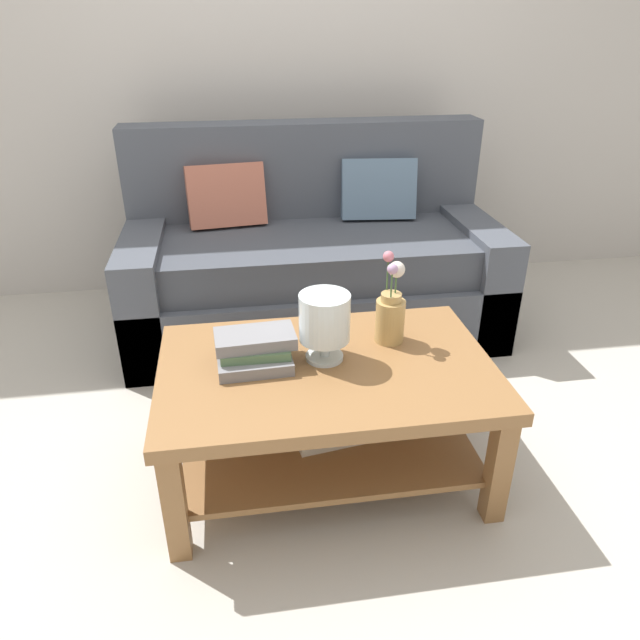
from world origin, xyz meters
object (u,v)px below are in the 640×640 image
object	(u,v)px
glass_hurricane_vase	(324,320)
flower_pitcher	(391,312)
book_stack_main	(255,349)
coffee_table	(326,395)
couch	(312,264)

from	to	relation	value
glass_hurricane_vase	flower_pitcher	size ratio (longest dim) A/B	0.73
glass_hurricane_vase	flower_pitcher	distance (m)	0.28
book_stack_main	coffee_table	bearing A→B (deg)	-11.24
book_stack_main	flower_pitcher	distance (m)	0.52
couch	glass_hurricane_vase	size ratio (longest dim) A/B	7.72
couch	glass_hurricane_vase	world-z (taller)	couch
flower_pitcher	book_stack_main	bearing A→B (deg)	-170.06
flower_pitcher	couch	bearing A→B (deg)	97.55
couch	coffee_table	bearing A→B (deg)	-95.69
glass_hurricane_vase	coffee_table	bearing A→B (deg)	-88.06
coffee_table	flower_pitcher	world-z (taller)	flower_pitcher
book_stack_main	glass_hurricane_vase	distance (m)	0.26
couch	coffee_table	size ratio (longest dim) A/B	1.64
coffee_table	glass_hurricane_vase	size ratio (longest dim) A/B	4.70
couch	flower_pitcher	distance (m)	1.10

